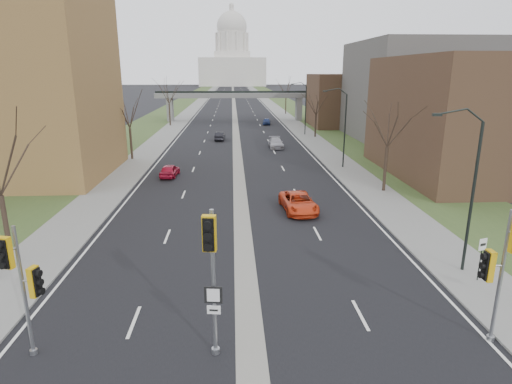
{
  "coord_description": "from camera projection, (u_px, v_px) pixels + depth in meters",
  "views": [
    {
      "loc": [
        -0.59,
        -14.6,
        10.52
      ],
      "look_at": [
        0.71,
        9.06,
        3.81
      ],
      "focal_mm": 30.0,
      "sensor_mm": 36.0,
      "label": 1
    }
  ],
  "objects": [
    {
      "name": "road_surface",
      "position": [
        234.0,
        100.0,
        161.04
      ],
      "size": [
        20.0,
        600.0,
        0.01
      ],
      "primitive_type": "cube",
      "color": "black",
      "rests_on": "ground"
    },
    {
      "name": "signal_pole_right",
      "position": [
        502.0,
        260.0,
        16.13
      ],
      "size": [
        0.97,
        0.99,
        5.58
      ],
      "rotation": [
        0.0,
        0.0,
        -0.02
      ],
      "color": "gray",
      "rests_on": "ground"
    },
    {
      "name": "grass_verge_left",
      "position": [
        186.0,
        100.0,
        160.08
      ],
      "size": [
        8.0,
        600.0,
        0.1
      ],
      "primitive_type": "cube",
      "color": "#2B421E",
      "rests_on": "ground"
    },
    {
      "name": "signal_pole_left",
      "position": [
        22.0,
        276.0,
        15.34
      ],
      "size": [
        1.12,
        0.88,
        5.27
      ],
      "rotation": [
        0.0,
        0.0,
        -0.25
      ],
      "color": "gray",
      "rests_on": "ground"
    },
    {
      "name": "tree_left_b",
      "position": [
        128.0,
        109.0,
        51.05
      ],
      "size": [
        6.75,
        6.75,
        8.81
      ],
      "color": "#382B21",
      "rests_on": "sidewalk_left"
    },
    {
      "name": "car_right_mid",
      "position": [
        276.0,
        143.0,
        60.9
      ],
      "size": [
        1.94,
        4.77,
        1.38
      ],
      "primitive_type": "imported",
      "rotation": [
        0.0,
        0.0,
        -0.0
      ],
      "color": "#A5A3AB",
      "rests_on": "ground"
    },
    {
      "name": "median_strip",
      "position": [
        234.0,
        100.0,
        161.04
      ],
      "size": [
        1.2,
        600.0,
        0.02
      ],
      "primitive_type": "cube",
      "color": "gray",
      "rests_on": "ground"
    },
    {
      "name": "speed_limit_sign",
      "position": [
        481.0,
        252.0,
        21.68
      ],
      "size": [
        0.48,
        0.18,
        2.3
      ],
      "rotation": [
        0.0,
        0.0,
        0.32
      ],
      "color": "black",
      "rests_on": "sidewalk_right"
    },
    {
      "name": "sidewalk_left",
      "position": [
        202.0,
        100.0,
        160.39
      ],
      "size": [
        4.0,
        600.0,
        0.12
      ],
      "primitive_type": "cube",
      "color": "gray",
      "rests_on": "ground"
    },
    {
      "name": "tree_left_c",
      "position": [
        168.0,
        90.0,
        83.5
      ],
      "size": [
        7.65,
        7.65,
        9.99
      ],
      "color": "#382B21",
      "rests_on": "sidewalk_left"
    },
    {
      "name": "commercial_block_mid",
      "position": [
        416.0,
        91.0,
        66.32
      ],
      "size": [
        18.0,
        22.0,
        15.0
      ],
      "primitive_type": "cube",
      "color": "#53514C",
      "rests_on": "ground"
    },
    {
      "name": "commercial_block_far",
      "position": [
        347.0,
        100.0,
        83.98
      ],
      "size": [
        14.0,
        14.0,
        10.0
      ],
      "primitive_type": "cube",
      "color": "#4F3625",
      "rests_on": "ground"
    },
    {
      "name": "streetlight_near",
      "position": [
        464.0,
        145.0,
        21.38
      ],
      "size": [
        2.61,
        0.2,
        8.7
      ],
      "color": "black",
      "rests_on": "sidewalk_right"
    },
    {
      "name": "signal_pole_median",
      "position": [
        211.0,
        260.0,
        15.13
      ],
      "size": [
        0.68,
        0.97,
        5.86
      ],
      "rotation": [
        0.0,
        0.0,
        -0.12
      ],
      "color": "gray",
      "rests_on": "ground"
    },
    {
      "name": "streetlight_mid",
      "position": [
        339.0,
        105.0,
        46.36
      ],
      "size": [
        2.61,
        0.2,
        8.7
      ],
      "color": "black",
      "rests_on": "sidewalk_right"
    },
    {
      "name": "streetlight_far",
      "position": [
        301.0,
        93.0,
        71.34
      ],
      "size": [
        2.61,
        0.2,
        8.7
      ],
      "color": "black",
      "rests_on": "sidewalk_right"
    },
    {
      "name": "ground",
      "position": [
        251.0,
        347.0,
        16.93
      ],
      "size": [
        700.0,
        700.0,
        0.0
      ],
      "primitive_type": "plane",
      "color": "black",
      "rests_on": "ground"
    },
    {
      "name": "tree_right_c",
      "position": [
        286.0,
        86.0,
        106.97
      ],
      "size": [
        7.65,
        7.65,
        9.99
      ],
      "color": "#382B21",
      "rests_on": "sidewalk_right"
    },
    {
      "name": "grass_verge_right",
      "position": [
        281.0,
        100.0,
        161.98
      ],
      "size": [
        8.0,
        600.0,
        0.1
      ],
      "primitive_type": "cube",
      "color": "#2B421E",
      "rests_on": "ground"
    },
    {
      "name": "tree_right_b",
      "position": [
        316.0,
        102.0,
        68.87
      ],
      "size": [
        6.3,
        6.3,
        8.22
      ],
      "color": "#382B21",
      "rests_on": "sidewalk_right"
    },
    {
      "name": "commercial_block_near",
      "position": [
        474.0,
        117.0,
        43.46
      ],
      "size": [
        16.0,
        20.0,
        12.0
      ],
      "primitive_type": "cube",
      "color": "#4F3625",
      "rests_on": "ground"
    },
    {
      "name": "sidewalk_right",
      "position": [
        265.0,
        100.0,
        161.66
      ],
      "size": [
        4.0,
        600.0,
        0.12
      ],
      "primitive_type": "cube",
      "color": "gray",
      "rests_on": "ground"
    },
    {
      "name": "tree_right_a",
      "position": [
        390.0,
        118.0,
        36.94
      ],
      "size": [
        7.2,
        7.2,
        9.4
      ],
      "color": "#382B21",
      "rests_on": "sidewalk_right"
    },
    {
      "name": "capitol",
      "position": [
        232.0,
        60.0,
        319.31
      ],
      "size": [
        48.0,
        42.0,
        55.75
      ],
      "color": "silver",
      "rests_on": "ground"
    },
    {
      "name": "car_left_far",
      "position": [
        220.0,
        136.0,
        67.51
      ],
      "size": [
        1.66,
        4.09,
        1.32
      ],
      "primitive_type": "imported",
      "rotation": [
        0.0,
        0.0,
        3.08
      ],
      "color": "black",
      "rests_on": "ground"
    },
    {
      "name": "car_left_near",
      "position": [
        170.0,
        170.0,
        44.09
      ],
      "size": [
        1.88,
        3.99,
        1.32
      ],
      "primitive_type": "imported",
      "rotation": [
        0.0,
        0.0,
        3.06
      ],
      "color": "#AB132D",
      "rests_on": "ground"
    },
    {
      "name": "car_right_far",
      "position": [
        267.0,
        121.0,
        87.25
      ],
      "size": [
        1.9,
        3.95,
        1.3
      ],
      "primitive_type": "imported",
      "rotation": [
        0.0,
        0.0,
        -0.1
      ],
      "color": "navy",
      "rests_on": "ground"
    },
    {
      "name": "car_right_near",
      "position": [
        298.0,
        202.0,
        33.19
      ],
      "size": [
        2.76,
        5.31,
        1.43
      ],
      "primitive_type": "imported",
      "rotation": [
        0.0,
        0.0,
        0.08
      ],
      "color": "red",
      "rests_on": "ground"
    },
    {
      "name": "pedestrian_bridge",
      "position": [
        235.0,
        99.0,
        92.47
      ],
      "size": [
        34.0,
        3.0,
        6.45
      ],
      "color": "slate",
      "rests_on": "ground"
    }
  ]
}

